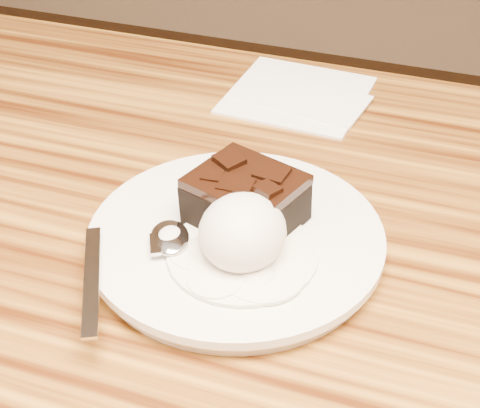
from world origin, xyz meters
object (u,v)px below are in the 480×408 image
(ice_cream_scoop, at_px, (243,232))
(spoon, at_px, (170,239))
(napkin, at_px, (297,94))
(plate, at_px, (236,242))
(brownie, at_px, (246,203))

(ice_cream_scoop, bearing_deg, spoon, -175.06)
(napkin, bearing_deg, spoon, -93.68)
(plate, bearing_deg, spoon, -144.83)
(plate, xyz_separation_m, brownie, (0.00, 0.02, 0.03))
(brownie, bearing_deg, napkin, 96.08)
(plate, distance_m, napkin, 0.27)
(plate, height_order, brownie, brownie)
(brownie, bearing_deg, plate, -100.22)
(spoon, relative_size, napkin, 1.22)
(plate, relative_size, brownie, 2.95)
(ice_cream_scoop, distance_m, napkin, 0.30)
(ice_cream_scoop, relative_size, napkin, 0.49)
(plate, distance_m, spoon, 0.05)
(spoon, bearing_deg, ice_cream_scoop, -21.98)
(spoon, bearing_deg, brownie, 18.14)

